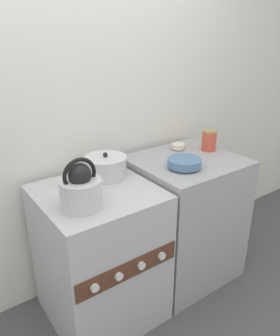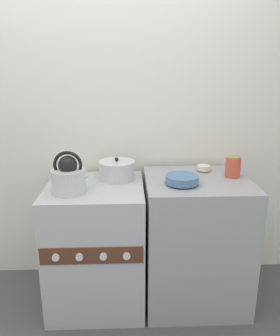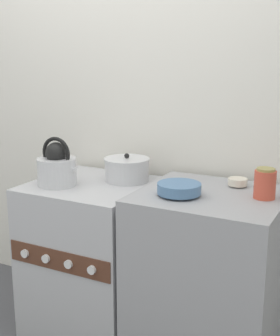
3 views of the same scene
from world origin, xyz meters
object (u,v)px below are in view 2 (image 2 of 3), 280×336
Objects in this scene: enamel_bowl at (182,179)px; storage_jar at (233,167)px; small_ceramic_bowl at (204,168)px; kettle at (69,177)px; cooking_pot at (117,170)px; stove at (97,244)px.

storage_jar reaches higher than enamel_bowl.
small_ceramic_bowl is 0.68× the size of storage_jar.
kettle is 1.27× the size of enamel_bowl.
kettle is at bearing -138.41° from cooking_pot.
enamel_bowl is (0.42, -0.24, 0.01)m from cooking_pot.
stove is 0.54m from cooking_pot.
kettle reaches higher than enamel_bowl.
kettle is 1.08m from storage_jar.
small_ceramic_bowl is at bearing 140.32° from storage_jar.
stove is 4.15× the size of enamel_bowl.
small_ceramic_bowl is at bearing 17.97° from kettle.
small_ceramic_bowl is 0.22m from storage_jar.
storage_jar is at bearing -7.10° from cooking_pot.
cooking_pot reaches higher than stove.
cooking_pot is 0.48m from enamel_bowl.
kettle is at bearing -171.68° from storage_jar.
stove is at bearing -177.35° from storage_jar.
small_ceramic_bowl is (0.62, 0.04, -0.00)m from cooking_pot.
storage_jar is (0.79, -0.10, 0.04)m from cooking_pot.
stove is 0.56m from kettle.
enamel_bowl is (0.56, -0.10, 0.50)m from stove.
enamel_bowl is at bearing 1.02° from kettle.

